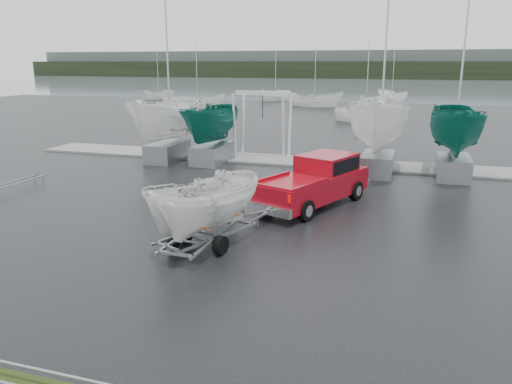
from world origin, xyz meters
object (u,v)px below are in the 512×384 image
(trailer_parked, at_px, (198,171))
(boat_hoist, at_px, (263,116))
(trailer_hitched, at_px, (205,160))
(pickup_truck, at_px, (317,179))

(trailer_parked, height_order, boat_hoist, trailer_parked)
(trailer_hitched, height_order, boat_hoist, trailer_hitched)
(boat_hoist, bearing_deg, pickup_truck, -59.90)
(pickup_truck, relative_size, boat_hoist, 1.54)
(pickup_truck, height_order, boat_hoist, boat_hoist)
(pickup_truck, distance_m, trailer_parked, 7.02)
(trailer_hitched, bearing_deg, trailer_parked, -86.90)
(trailer_hitched, distance_m, boat_hoist, 14.92)
(boat_hoist, bearing_deg, trailer_hitched, -80.00)
(pickup_truck, xyz_separation_m, trailer_hitched, (-2.41, -6.06, 1.79))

